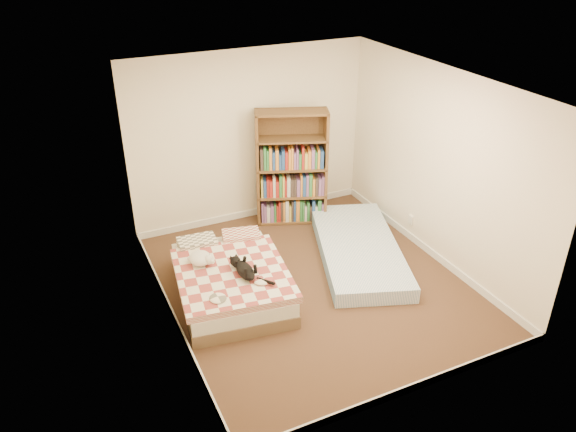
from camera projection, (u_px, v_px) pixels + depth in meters
name	position (u px, v px, depth m)	size (l,w,h in m)	color
room	(315.00, 197.00, 6.39)	(3.51, 4.01, 2.51)	#492F1F
bed	(230.00, 279.00, 6.69)	(1.44, 1.86, 0.46)	brown
bookshelf	(291.00, 182.00, 8.16)	(1.13, 0.68, 1.69)	#502C1B
floor_mattress	(358.00, 249.00, 7.48)	(1.00, 2.23, 0.20)	#7AA4CC
black_cat	(244.00, 269.00, 6.39)	(0.26, 0.67, 0.15)	black
white_dog	(201.00, 258.00, 6.58)	(0.30, 0.32, 0.14)	silver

